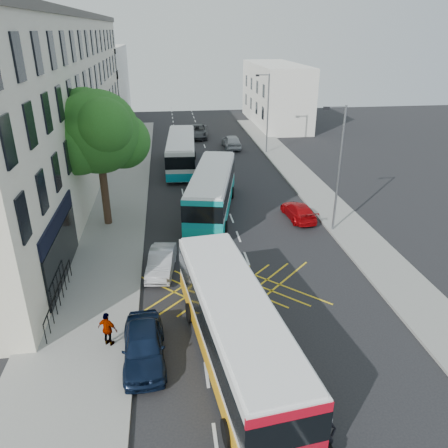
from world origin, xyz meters
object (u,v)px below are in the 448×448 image
object	(u,v)px
distant_car_grey	(197,131)
lamp_near	(338,164)
lamp_far	(267,110)
bus_far	(181,152)
red_hatchback	(299,211)
parked_car_silver	(161,262)
distant_car_silver	(232,141)
motorbike	(325,438)
street_tree	(98,133)
pedestrian_far	(108,329)
bus_near	(235,327)
parked_car_blue	(144,346)
bus_mid	(212,191)

from	to	relation	value
distant_car_grey	lamp_near	bearing A→B (deg)	-72.17
lamp_far	bus_far	bearing A→B (deg)	-155.05
distant_car_grey	red_hatchback	bearing A→B (deg)	-74.29
parked_car_silver	red_hatchback	xyz separation A→B (m)	(9.54, 6.18, -0.04)
bus_far	distant_car_silver	bearing A→B (deg)	53.46
bus_far	motorbike	size ratio (longest dim) A/B	5.54
street_tree	lamp_far	xyz separation A→B (m)	(14.71, 17.03, -1.68)
bus_far	pedestrian_far	bearing A→B (deg)	-95.73
bus_near	parked_car_blue	world-z (taller)	bus_near
parked_car_silver	red_hatchback	size ratio (longest dim) A/B	0.95
lamp_far	motorbike	xyz separation A→B (m)	(-6.13, -36.01, -3.79)
lamp_near	motorbike	size ratio (longest dim) A/B	4.04
motorbike	bus_mid	bearing A→B (deg)	89.69
distant_car_grey	pedestrian_far	size ratio (longest dim) A/B	3.46
bus_mid	red_hatchback	size ratio (longest dim) A/B	2.85
motorbike	distant_car_silver	bearing A→B (deg)	81.84
street_tree	bus_far	bearing A→B (deg)	66.47
distant_car_grey	pedestrian_far	xyz separation A→B (m)	(-6.61, -38.37, 0.18)
parked_car_silver	pedestrian_far	bearing A→B (deg)	-102.48
distant_car_grey	bus_mid	bearing A→B (deg)	-87.14
bus_far	lamp_near	bearing A→B (deg)	-56.42
parked_car_silver	pedestrian_far	size ratio (longest dim) A/B	2.42
lamp_near	lamp_far	world-z (taller)	same
lamp_far	parked_car_silver	xyz separation A→B (m)	(-11.10, -23.85, -4.00)
parked_car_silver	bus_far	bearing A→B (deg)	91.76
street_tree	bus_mid	distance (m)	8.76
lamp_far	pedestrian_far	size ratio (longest dim) A/B	5.16
lamp_near	distant_car_grey	distance (m)	29.52
motorbike	pedestrian_far	xyz separation A→B (m)	(-7.15, 6.15, 0.10)
street_tree	bus_far	xyz separation A→B (m)	(5.56, 12.78, -4.69)
pedestrian_far	lamp_near	bearing A→B (deg)	-115.68
bus_mid	motorbike	distance (m)	20.45
bus_far	parked_car_blue	world-z (taller)	bus_far
lamp_far	bus_mid	xyz separation A→B (m)	(-7.43, -15.62, -2.98)
red_hatchback	pedestrian_far	size ratio (longest dim) A/B	2.56
street_tree	bus_far	size ratio (longest dim) A/B	0.80
bus_far	distant_car_grey	bearing A→B (deg)	82.46
motorbike	distant_car_grey	distance (m)	44.52
street_tree	motorbike	distance (m)	21.53
distant_car_silver	motorbike	bearing A→B (deg)	84.68
bus_far	distant_car_grey	xyz separation A→B (m)	(2.48, 12.75, -0.86)
bus_far	red_hatchback	distance (m)	15.45
parked_car_blue	parked_car_silver	size ratio (longest dim) A/B	1.10
parked_car_blue	motorbike	bearing A→B (deg)	-45.11
bus_mid	bus_far	bearing A→B (deg)	110.92
motorbike	lamp_near	bearing A→B (deg)	65.11
parked_car_silver	distant_car_grey	size ratio (longest dim) A/B	0.70
bus_near	bus_mid	distance (m)	15.74
bus_far	red_hatchback	world-z (taller)	bus_far
red_hatchback	distant_car_grey	size ratio (longest dim) A/B	0.74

